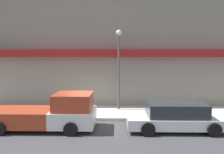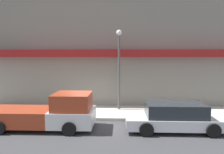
% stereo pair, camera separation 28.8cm
% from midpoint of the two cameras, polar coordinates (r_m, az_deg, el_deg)
% --- Properties ---
extents(ground_plane, '(80.00, 80.00, 0.00)m').
position_cam_midpoint_polar(ground_plane, '(12.55, -5.84, -11.39)').
color(ground_plane, '#38383A').
extents(sidewalk, '(36.00, 3.23, 0.17)m').
position_cam_midpoint_polar(sidewalk, '(14.08, -5.04, -9.17)').
color(sidewalk, '#B7B2A8').
rests_on(sidewalk, ground).
extents(building, '(19.80, 3.80, 11.23)m').
position_cam_midpoint_polar(building, '(16.74, -4.08, 8.94)').
color(building, gray).
rests_on(building, ground).
extents(pickup_truck, '(5.32, 2.15, 1.80)m').
position_cam_midpoint_polar(pickup_truck, '(11.50, -16.77, -9.14)').
color(pickup_truck, silver).
rests_on(pickup_truck, ground).
extents(parked_car, '(4.79, 2.09, 1.36)m').
position_cam_midpoint_polar(parked_car, '(11.33, 15.58, -9.91)').
color(parked_car, silver).
rests_on(parked_car, ground).
extents(fire_hydrant, '(0.22, 0.22, 0.68)m').
position_cam_midpoint_polar(fire_hydrant, '(13.33, 13.15, -8.24)').
color(fire_hydrant, red).
rests_on(fire_hydrant, sidewalk).
extents(street_lamp, '(0.36, 0.36, 5.13)m').
position_cam_midpoint_polar(street_lamp, '(14.08, 1.17, 4.55)').
color(street_lamp, '#4C4C4C').
rests_on(street_lamp, sidewalk).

